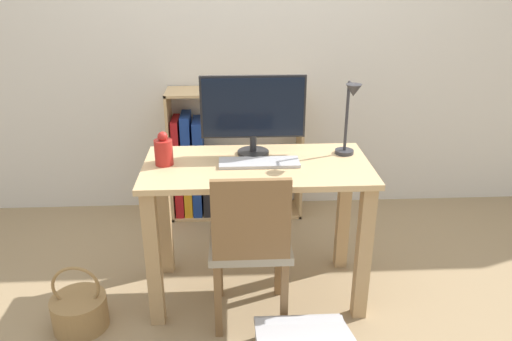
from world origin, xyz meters
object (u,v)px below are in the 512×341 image
vase (164,151)px  desk_lamp (350,113)px  basket (80,311)px  bookshelf (210,164)px  keyboard (259,162)px  chair (250,242)px  monitor (253,110)px

vase → desk_lamp: 0.96m
vase → basket: vase is taller
vase → bookshelf: vase is taller
keyboard → bookshelf: (-0.29, 0.97, -0.40)m
vase → bookshelf: 1.08m
chair → bookshelf: bearing=107.4°
desk_lamp → basket: size_ratio=1.11×
monitor → vase: bearing=-164.2°
desk_lamp → bookshelf: 1.34m
chair → vase: bearing=153.5°
desk_lamp → chair: 0.82m
chair → basket: chair is taller
monitor → chair: size_ratio=0.64×
monitor → chair: monitor is taller
vase → chair: (0.42, -0.27, -0.38)m
monitor → bookshelf: monitor is taller
bookshelf → basket: bookshelf is taller
bookshelf → basket: bearing=-117.4°
monitor → basket: bearing=-156.1°
keyboard → desk_lamp: (0.47, 0.07, 0.24)m
monitor → chair: bearing=-94.8°
keyboard → vase: 0.49m
keyboard → chair: (-0.06, -0.26, -0.31)m
basket → vase: bearing=31.2°
desk_lamp → chair: bearing=-148.1°
vase → chair: bearing=-32.9°
keyboard → basket: size_ratio=1.14×
monitor → basket: (-0.90, -0.40, -0.93)m
keyboard → vase: size_ratio=2.34×
monitor → desk_lamp: monitor is taller
monitor → vase: monitor is taller
keyboard → basket: (-0.93, -0.25, -0.69)m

